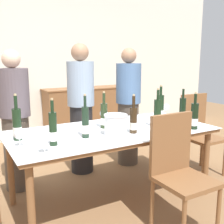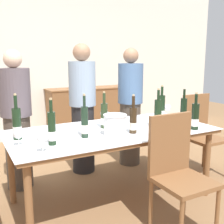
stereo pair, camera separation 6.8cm
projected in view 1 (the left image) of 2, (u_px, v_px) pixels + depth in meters
name	position (u px, v px, depth m)	size (l,w,h in m)	color
ground_plane	(112.00, 199.00, 2.91)	(12.00, 12.00, 0.00)	olive
back_wall	(36.00, 60.00, 4.95)	(8.00, 0.10, 2.80)	silver
sideboard_cabinet	(87.00, 111.00, 5.29)	(1.62, 0.46, 0.89)	brown
dining_table	(112.00, 136.00, 2.78)	(2.02, 0.99, 0.74)	brown
ice_bucket	(116.00, 124.00, 2.56)	(0.22, 0.22, 0.19)	white
wine_bottle_0	(104.00, 116.00, 2.83)	(0.07, 0.07, 0.37)	#28381E
wine_bottle_1	(157.00, 114.00, 2.84)	(0.07, 0.07, 0.40)	black
wine_bottle_2	(17.00, 125.00, 2.41)	(0.08, 0.08, 0.40)	black
wine_bottle_3	(85.00, 123.00, 2.48)	(0.06, 0.06, 0.39)	#1E3323
wine_bottle_4	(133.00, 120.00, 2.64)	(0.07, 0.07, 0.37)	#332314
wine_bottle_5	(194.00, 117.00, 2.79)	(0.08, 0.08, 0.37)	black
wine_bottle_6	(182.00, 111.00, 3.02)	(0.07, 0.07, 0.38)	black
wine_bottle_7	(53.00, 129.00, 2.26)	(0.07, 0.07, 0.39)	black
wine_bottle_8	(160.00, 109.00, 3.15)	(0.08, 0.08, 0.40)	black
wine_glass_0	(166.00, 107.00, 3.38)	(0.08, 0.08, 0.15)	white
wine_glass_1	(44.00, 139.00, 2.08)	(0.08, 0.08, 0.15)	white
wine_glass_2	(104.00, 114.00, 3.00)	(0.09, 0.09, 0.16)	white
wine_glass_3	(19.00, 135.00, 2.23)	(0.08, 0.08, 0.14)	white
chair_near_front	(178.00, 166.00, 2.30)	(0.42, 0.42, 0.99)	brown
chair_right_end	(198.00, 129.00, 3.52)	(0.42, 0.42, 0.99)	brown
person_host	(15.00, 122.00, 3.03)	(0.33, 0.33, 1.52)	#51473D
person_guest_left	(81.00, 109.00, 3.48)	(0.33, 0.33, 1.61)	#262628
person_guest_right	(128.00, 107.00, 3.77)	(0.33, 0.33, 1.57)	#51473D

